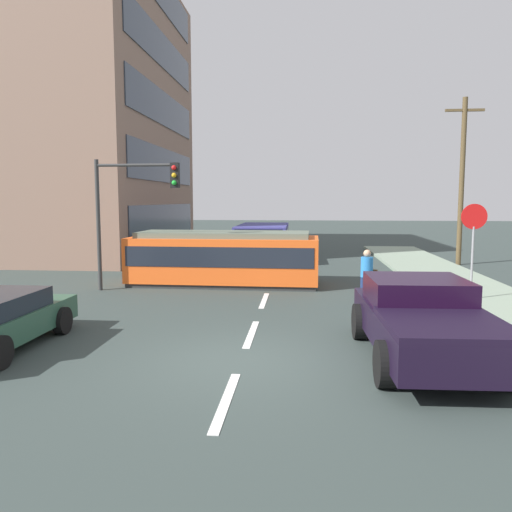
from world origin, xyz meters
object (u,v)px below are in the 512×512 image
object	(u,v)px
streetcar_tram	(224,257)
parked_sedan_mid	(170,255)
pickup_truck_parked	(422,320)
stop_sign	(474,231)
city_bus	(263,240)
utility_pole_mid	(462,179)
parked_sedan_far	(186,244)
pedestrian_crossing	(367,274)
traffic_light_mast	(132,198)

from	to	relation	value
streetcar_tram	parked_sedan_mid	size ratio (longest dim) A/B	1.51
pickup_truck_parked	stop_sign	bearing A→B (deg)	64.38
city_bus	parked_sedan_mid	world-z (taller)	city_bus
streetcar_tram	utility_pole_mid	distance (m)	12.83
streetcar_tram	parked_sedan_far	bearing A→B (deg)	110.58
parked_sedan_mid	parked_sedan_far	distance (m)	6.34
pickup_truck_parked	parked_sedan_far	xyz separation A→B (m)	(-9.10, 18.85, -0.17)
city_bus	stop_sign	world-z (taller)	stop_sign
pedestrian_crossing	stop_sign	world-z (taller)	stop_sign
pickup_truck_parked	traffic_light_mast	world-z (taller)	traffic_light_mast
city_bus	parked_sedan_far	bearing A→B (deg)	151.61
parked_sedan_mid	parked_sedan_far	xyz separation A→B (m)	(-0.76, 6.30, -0.00)
city_bus	pickup_truck_parked	xyz separation A→B (m)	(4.39, -16.31, -0.27)
pickup_truck_parked	pedestrian_crossing	bearing A→B (deg)	94.67
stop_sign	utility_pole_mid	bearing A→B (deg)	75.57
city_bus	pickup_truck_parked	size ratio (longest dim) A/B	1.12
traffic_light_mast	stop_sign	bearing A→B (deg)	-6.26
streetcar_tram	pickup_truck_parked	size ratio (longest dim) A/B	1.38
parked_sedan_far	city_bus	bearing A→B (deg)	-28.39
pedestrian_crossing	traffic_light_mast	world-z (taller)	traffic_light_mast
city_bus	utility_pole_mid	bearing A→B (deg)	-5.86
pedestrian_crossing	utility_pole_mid	bearing A→B (deg)	60.81
pickup_truck_parked	stop_sign	world-z (taller)	stop_sign
parked_sedan_mid	utility_pole_mid	world-z (taller)	utility_pole_mid
pedestrian_crossing	parked_sedan_far	distance (m)	16.17
parked_sedan_mid	city_bus	bearing A→B (deg)	43.55
streetcar_tram	pickup_truck_parked	bearing A→B (deg)	-58.62
parked_sedan_far	utility_pole_mid	distance (m)	15.16
streetcar_tram	parked_sedan_mid	xyz separation A→B (m)	(-3.09, 3.96, -0.39)
pickup_truck_parked	parked_sedan_mid	bearing A→B (deg)	123.57
city_bus	pedestrian_crossing	xyz separation A→B (m)	(3.96, -11.10, -0.12)
parked_sedan_mid	stop_sign	distance (m)	13.11
streetcar_tram	traffic_light_mast	xyz separation A→B (m)	(-2.90, -1.64, 2.18)
stop_sign	parked_sedan_far	bearing A→B (deg)	132.17
pedestrian_crossing	parked_sedan_mid	size ratio (longest dim) A/B	0.36
city_bus	traffic_light_mast	size ratio (longest dim) A/B	1.25
pedestrian_crossing	parked_sedan_mid	distance (m)	10.80
stop_sign	parked_sedan_mid	bearing A→B (deg)	148.51
streetcar_tram	stop_sign	xyz separation A→B (m)	(8.01, -2.83, 1.18)
city_bus	parked_sedan_far	world-z (taller)	city_bus
city_bus	pedestrian_crossing	world-z (taller)	city_bus
city_bus	stop_sign	size ratio (longest dim) A/B	1.96
pickup_truck_parked	parked_sedan_far	bearing A→B (deg)	115.75
pedestrian_crossing	stop_sign	xyz separation A→B (m)	(3.19, 0.55, 1.25)
pickup_truck_parked	streetcar_tram	bearing A→B (deg)	121.38
pedestrian_crossing	streetcar_tram	bearing A→B (deg)	144.90
pedestrian_crossing	parked_sedan_far	world-z (taller)	pedestrian_crossing
city_bus	traffic_light_mast	bearing A→B (deg)	-111.91
city_bus	parked_sedan_mid	distance (m)	5.46
parked_sedan_mid	traffic_light_mast	distance (m)	6.16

